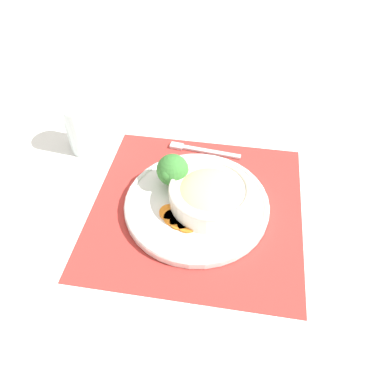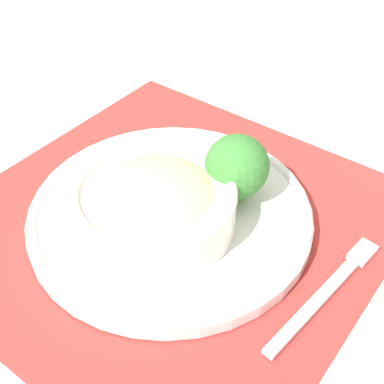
{
  "view_description": "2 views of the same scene",
  "coord_description": "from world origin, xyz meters",
  "px_view_note": "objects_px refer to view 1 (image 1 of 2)",
  "views": [
    {
      "loc": [
        -0.53,
        -0.04,
        0.63
      ],
      "look_at": [
        -0.0,
        0.01,
        0.05
      ],
      "focal_mm": 35.0,
      "sensor_mm": 36.0,
      "label": 1
    },
    {
      "loc": [
        0.26,
        -0.35,
        0.43
      ],
      "look_at": [
        0.02,
        0.02,
        0.04
      ],
      "focal_mm": 50.0,
      "sensor_mm": 36.0,
      "label": 2
    }
  ],
  "objects_px": {
    "water_glass": "(83,130)",
    "fork": "(198,150)",
    "broccoli_floret": "(172,170)",
    "bowl": "(209,193)"
  },
  "relations": [
    {
      "from": "broccoli_floret",
      "to": "fork",
      "type": "relative_size",
      "value": 0.44
    },
    {
      "from": "bowl",
      "to": "water_glass",
      "type": "xyz_separation_m",
      "value": [
        0.17,
        0.33,
        0.01
      ]
    },
    {
      "from": "broccoli_floret",
      "to": "water_glass",
      "type": "xyz_separation_m",
      "value": [
        0.13,
        0.24,
        -0.01
      ]
    },
    {
      "from": "water_glass",
      "to": "fork",
      "type": "xyz_separation_m",
      "value": [
        0.01,
        -0.28,
        -0.05
      ]
    },
    {
      "from": "bowl",
      "to": "broccoli_floret",
      "type": "relative_size",
      "value": 2.13
    },
    {
      "from": "broccoli_floret",
      "to": "water_glass",
      "type": "relative_size",
      "value": 0.63
    },
    {
      "from": "water_glass",
      "to": "fork",
      "type": "bearing_deg",
      "value": -87.16
    },
    {
      "from": "broccoli_floret",
      "to": "water_glass",
      "type": "distance_m",
      "value": 0.27
    },
    {
      "from": "bowl",
      "to": "water_glass",
      "type": "bearing_deg",
      "value": 62.05
    },
    {
      "from": "bowl",
      "to": "broccoli_floret",
      "type": "xyz_separation_m",
      "value": [
        0.05,
        0.08,
        0.01
      ]
    }
  ]
}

